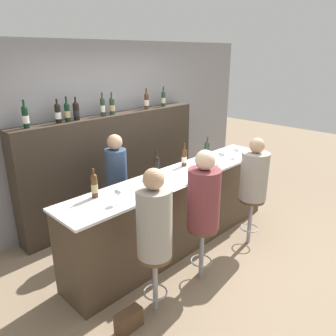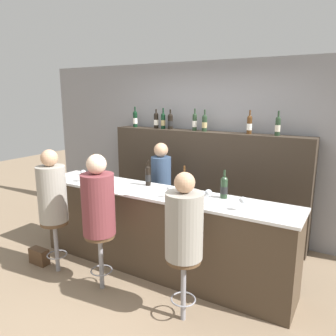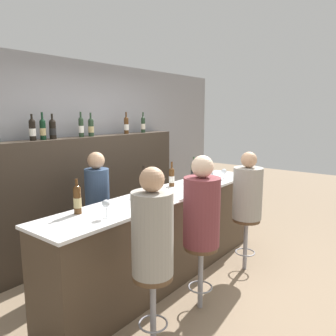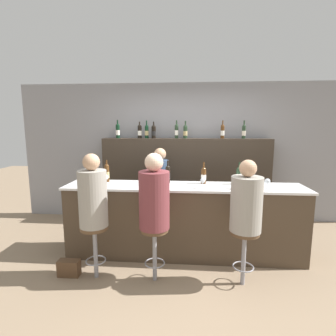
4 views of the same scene
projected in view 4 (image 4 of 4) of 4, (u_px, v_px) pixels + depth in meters
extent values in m
plane|color=#8C755B|center=(183.00, 264.00, 3.46)|extent=(16.00, 16.00, 0.00)
cube|color=gray|center=(186.00, 153.00, 5.03)|extent=(6.40, 0.05, 2.60)
cube|color=#473828|center=(184.00, 222.00, 3.65)|extent=(3.22, 0.55, 0.98)
cube|color=white|center=(184.00, 187.00, 3.57)|extent=(3.26, 0.59, 0.03)
cube|color=#382D23|center=(185.00, 181.00, 4.89)|extent=(3.06, 0.28, 1.58)
cylinder|color=#4C2D14|center=(107.00, 174.00, 3.80)|extent=(0.07, 0.07, 0.23)
cylinder|color=tan|center=(107.00, 175.00, 3.80)|extent=(0.07, 0.07, 0.09)
sphere|color=#4C2D14|center=(107.00, 166.00, 3.78)|extent=(0.07, 0.07, 0.07)
cylinder|color=#4C2D14|center=(106.00, 163.00, 3.77)|extent=(0.02, 0.02, 0.08)
cylinder|color=black|center=(168.00, 175.00, 3.73)|extent=(0.07, 0.07, 0.21)
cylinder|color=black|center=(168.00, 176.00, 3.73)|extent=(0.07, 0.07, 0.09)
sphere|color=black|center=(168.00, 168.00, 3.71)|extent=(0.07, 0.07, 0.07)
cylinder|color=black|center=(168.00, 164.00, 3.70)|extent=(0.02, 0.02, 0.09)
cylinder|color=#4C2D14|center=(204.00, 177.00, 3.69)|extent=(0.07, 0.07, 0.20)
cylinder|color=white|center=(204.00, 177.00, 3.69)|extent=(0.07, 0.07, 0.08)
sphere|color=#4C2D14|center=(204.00, 170.00, 3.67)|extent=(0.07, 0.07, 0.07)
cylinder|color=#4C2D14|center=(204.00, 165.00, 3.66)|extent=(0.02, 0.02, 0.10)
cylinder|color=#233823|center=(239.00, 177.00, 3.65)|extent=(0.08, 0.08, 0.20)
cylinder|color=black|center=(239.00, 178.00, 3.65)|extent=(0.08, 0.08, 0.08)
sphere|color=#233823|center=(239.00, 170.00, 3.63)|extent=(0.08, 0.08, 0.08)
cylinder|color=#233823|center=(239.00, 165.00, 3.62)|extent=(0.02, 0.02, 0.10)
cylinder|color=black|center=(118.00, 132.00, 4.84)|extent=(0.07, 0.07, 0.23)
cylinder|color=white|center=(118.00, 133.00, 4.84)|extent=(0.07, 0.07, 0.09)
sphere|color=black|center=(118.00, 126.00, 4.82)|extent=(0.07, 0.07, 0.07)
cylinder|color=black|center=(117.00, 122.00, 4.82)|extent=(0.02, 0.02, 0.09)
cylinder|color=black|center=(140.00, 132.00, 4.81)|extent=(0.07, 0.07, 0.21)
cylinder|color=white|center=(140.00, 133.00, 4.81)|extent=(0.07, 0.07, 0.08)
sphere|color=black|center=(140.00, 127.00, 4.79)|extent=(0.07, 0.07, 0.07)
cylinder|color=black|center=(140.00, 124.00, 4.79)|extent=(0.02, 0.02, 0.08)
cylinder|color=black|center=(147.00, 133.00, 4.80)|extent=(0.07, 0.07, 0.21)
cylinder|color=tan|center=(147.00, 133.00, 4.80)|extent=(0.07, 0.07, 0.08)
sphere|color=black|center=(147.00, 127.00, 4.78)|extent=(0.07, 0.07, 0.07)
cylinder|color=black|center=(147.00, 123.00, 4.77)|extent=(0.02, 0.02, 0.10)
cylinder|color=black|center=(154.00, 133.00, 4.79)|extent=(0.08, 0.08, 0.20)
cylinder|color=black|center=(154.00, 133.00, 4.79)|extent=(0.08, 0.08, 0.08)
sphere|color=black|center=(154.00, 127.00, 4.78)|extent=(0.08, 0.08, 0.08)
cylinder|color=black|center=(154.00, 124.00, 4.77)|extent=(0.02, 0.02, 0.09)
cylinder|color=#233823|center=(177.00, 132.00, 4.76)|extent=(0.06, 0.06, 0.23)
cylinder|color=white|center=(177.00, 133.00, 4.76)|extent=(0.07, 0.07, 0.09)
sphere|color=#233823|center=(177.00, 126.00, 4.74)|extent=(0.06, 0.06, 0.06)
cylinder|color=#233823|center=(177.00, 123.00, 4.73)|extent=(0.02, 0.02, 0.09)
cylinder|color=#233823|center=(185.00, 133.00, 4.74)|extent=(0.07, 0.07, 0.20)
cylinder|color=tan|center=(185.00, 133.00, 4.75)|extent=(0.08, 0.08, 0.08)
sphere|color=#233823|center=(185.00, 127.00, 4.73)|extent=(0.07, 0.07, 0.07)
cylinder|color=#233823|center=(185.00, 124.00, 4.72)|extent=(0.02, 0.02, 0.10)
cylinder|color=#4C2D14|center=(222.00, 132.00, 4.69)|extent=(0.07, 0.07, 0.22)
cylinder|color=white|center=(222.00, 133.00, 4.69)|extent=(0.07, 0.07, 0.09)
sphere|color=#4C2D14|center=(223.00, 126.00, 4.67)|extent=(0.07, 0.07, 0.07)
cylinder|color=#4C2D14|center=(223.00, 123.00, 4.66)|extent=(0.02, 0.02, 0.09)
cylinder|color=#233823|center=(244.00, 133.00, 4.66)|extent=(0.07, 0.07, 0.21)
cylinder|color=beige|center=(244.00, 133.00, 4.66)|extent=(0.07, 0.07, 0.09)
sphere|color=#233823|center=(244.00, 126.00, 4.64)|extent=(0.07, 0.07, 0.07)
cylinder|color=#233823|center=(244.00, 123.00, 4.63)|extent=(0.02, 0.02, 0.09)
cylinder|color=silver|center=(106.00, 186.00, 3.52)|extent=(0.06, 0.06, 0.00)
cylinder|color=silver|center=(106.00, 183.00, 3.51)|extent=(0.01, 0.01, 0.09)
sphere|color=silver|center=(106.00, 177.00, 3.50)|extent=(0.07, 0.07, 0.07)
cylinder|color=silver|center=(203.00, 188.00, 3.42)|extent=(0.07, 0.07, 0.00)
cylinder|color=silver|center=(203.00, 185.00, 3.41)|extent=(0.01, 0.01, 0.07)
sphere|color=silver|center=(203.00, 180.00, 3.40)|extent=(0.06, 0.06, 0.06)
cylinder|color=silver|center=(238.00, 189.00, 3.38)|extent=(0.06, 0.06, 0.00)
cylinder|color=silver|center=(238.00, 185.00, 3.37)|extent=(0.01, 0.01, 0.09)
sphere|color=silver|center=(239.00, 179.00, 3.36)|extent=(0.08, 0.08, 0.08)
cylinder|color=silver|center=(267.00, 189.00, 3.35)|extent=(0.06, 0.06, 0.00)
cylinder|color=silver|center=(267.00, 186.00, 3.35)|extent=(0.01, 0.01, 0.07)
sphere|color=silver|center=(267.00, 181.00, 3.33)|extent=(0.07, 0.07, 0.07)
cube|color=white|center=(157.00, 188.00, 3.41)|extent=(0.21, 0.30, 0.00)
cylinder|color=gray|center=(96.00, 253.00, 3.13)|extent=(0.05, 0.05, 0.61)
torus|color=gray|center=(96.00, 260.00, 3.14)|extent=(0.24, 0.24, 0.02)
cylinder|color=brown|center=(94.00, 227.00, 3.07)|extent=(0.32, 0.32, 0.04)
cylinder|color=gray|center=(93.00, 199.00, 3.02)|extent=(0.33, 0.33, 0.66)
sphere|color=tan|center=(91.00, 162.00, 2.95)|extent=(0.19, 0.19, 0.19)
cylinder|color=gray|center=(155.00, 256.00, 3.07)|extent=(0.05, 0.05, 0.61)
torus|color=gray|center=(155.00, 263.00, 3.08)|extent=(0.24, 0.24, 0.02)
cylinder|color=brown|center=(154.00, 229.00, 3.02)|extent=(0.32, 0.32, 0.04)
cylinder|color=brown|center=(154.00, 200.00, 2.96)|extent=(0.35, 0.35, 0.66)
sphere|color=beige|center=(154.00, 162.00, 2.89)|extent=(0.21, 0.21, 0.21)
cylinder|color=gray|center=(244.00, 259.00, 2.99)|extent=(0.05, 0.05, 0.61)
torus|color=gray|center=(243.00, 267.00, 3.00)|extent=(0.24, 0.24, 0.02)
cylinder|color=brown|center=(245.00, 232.00, 2.93)|extent=(0.32, 0.32, 0.04)
cylinder|color=gray|center=(246.00, 204.00, 2.88)|extent=(0.35, 0.35, 0.61)
sphere|color=tan|center=(248.00, 168.00, 2.82)|extent=(0.19, 0.19, 0.19)
cylinder|color=#334766|center=(160.00, 197.00, 4.39)|extent=(0.28, 0.28, 1.25)
sphere|color=tan|center=(160.00, 154.00, 4.28)|extent=(0.20, 0.20, 0.20)
cube|color=#513823|center=(69.00, 268.00, 3.19)|extent=(0.26, 0.12, 0.20)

